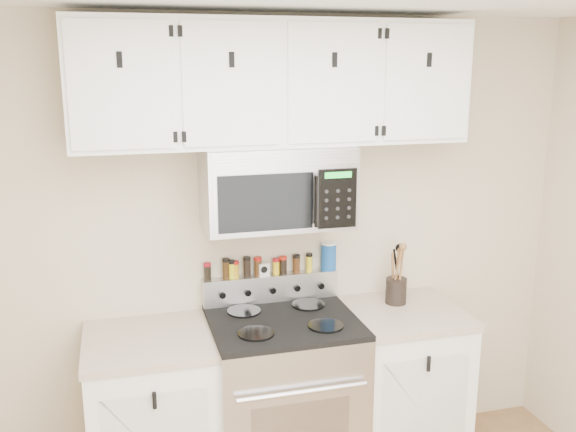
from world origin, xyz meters
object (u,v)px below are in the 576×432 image
(microwave, at_px, (277,186))
(utensil_crock, at_px, (396,289))
(salt_canister, at_px, (329,256))
(range, at_px, (284,399))

(microwave, bearing_deg, utensil_crock, -0.14)
(utensil_crock, bearing_deg, salt_canister, 155.91)
(range, bearing_deg, salt_canister, 39.70)
(range, height_order, salt_canister, salt_canister)
(microwave, distance_m, utensil_crock, 0.93)
(range, xyz_separation_m, utensil_crock, (0.69, 0.13, 0.52))
(microwave, height_order, salt_canister, microwave)
(microwave, relative_size, utensil_crock, 2.23)
(microwave, relative_size, salt_canister, 4.70)
(utensil_crock, xyz_separation_m, salt_canister, (-0.35, 0.16, 0.18))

